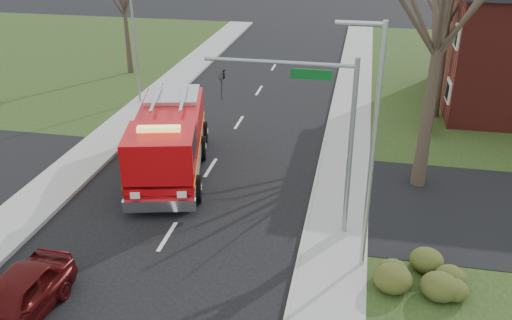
# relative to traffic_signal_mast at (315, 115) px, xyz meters

# --- Properties ---
(ground) EXTENTS (120.00, 120.00, 0.00)m
(ground) POSITION_rel_traffic_signal_mast_xyz_m (-5.21, -1.50, -4.71)
(ground) COLOR black
(ground) RESTS_ON ground
(sidewalk_right) EXTENTS (2.40, 80.00, 0.15)m
(sidewalk_right) POSITION_rel_traffic_signal_mast_xyz_m (0.99, -1.50, -4.63)
(sidewalk_right) COLOR gray
(sidewalk_right) RESTS_ON ground
(sidewalk_left) EXTENTS (2.40, 80.00, 0.15)m
(sidewalk_left) POSITION_rel_traffic_signal_mast_xyz_m (-11.41, -1.50, -4.63)
(sidewalk_left) COLOR gray
(sidewalk_left) RESTS_ON ground
(health_center_sign) EXTENTS (0.12, 2.00, 1.40)m
(health_center_sign) POSITION_rel_traffic_signal_mast_xyz_m (5.29, 11.00, -3.83)
(health_center_sign) COLOR #461015
(health_center_sign) RESTS_ON ground
(hedge_corner) EXTENTS (2.80, 2.00, 0.90)m
(hedge_corner) POSITION_rel_traffic_signal_mast_xyz_m (3.79, -2.50, -4.13)
(hedge_corner) COLOR #313D16
(hedge_corner) RESTS_ON lawn_right
(bare_tree_near) EXTENTS (6.00, 6.00, 12.00)m
(bare_tree_near) POSITION_rel_traffic_signal_mast_xyz_m (4.29, 4.50, 2.71)
(bare_tree_near) COLOR #382A21
(bare_tree_near) RESTS_ON ground
(bare_tree_far) EXTENTS (5.25, 5.25, 10.50)m
(bare_tree_far) POSITION_rel_traffic_signal_mast_xyz_m (5.79, 13.50, 1.78)
(bare_tree_far) COLOR #382A21
(bare_tree_far) RESTS_ON ground
(traffic_signal_mast) EXTENTS (5.29, 0.18, 6.80)m
(traffic_signal_mast) POSITION_rel_traffic_signal_mast_xyz_m (0.00, 0.00, 0.00)
(traffic_signal_mast) COLOR gray
(traffic_signal_mast) RESTS_ON ground
(streetlight_pole) EXTENTS (1.48, 0.16, 8.40)m
(streetlight_pole) POSITION_rel_traffic_signal_mast_xyz_m (1.93, -2.00, -0.16)
(streetlight_pole) COLOR #B7BABF
(streetlight_pole) RESTS_ON ground
(utility_pole_far) EXTENTS (0.14, 0.14, 7.00)m
(utility_pole_far) POSITION_rel_traffic_signal_mast_xyz_m (-12.01, 12.50, -1.21)
(utility_pole_far) COLOR gray
(utility_pole_far) RESTS_ON ground
(fire_engine) EXTENTS (4.78, 8.76, 3.36)m
(fire_engine) POSITION_rel_traffic_signal_mast_xyz_m (-6.88, 3.65, -3.19)
(fire_engine) COLOR #BD080C
(fire_engine) RESTS_ON ground
(parked_car_maroon) EXTENTS (1.98, 4.58, 1.54)m
(parked_car_maroon) POSITION_rel_traffic_signal_mast_xyz_m (-8.01, -6.73, -3.94)
(parked_car_maroon) COLOR #410A0A
(parked_car_maroon) RESTS_ON ground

